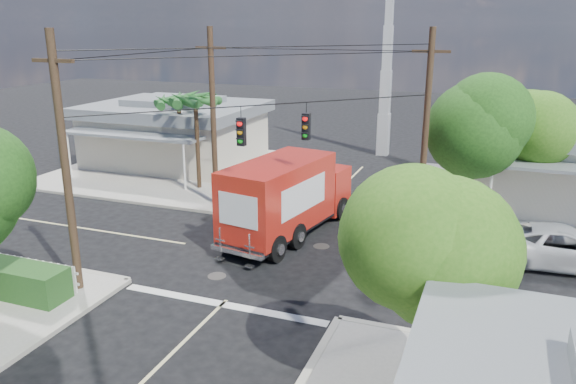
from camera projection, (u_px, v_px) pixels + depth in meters
The scene contains 16 objects.
ground at pixel (271, 257), 22.85m from camera, with size 120.00×120.00×0.00m, color black.
sidewalk_ne at pixel (546, 207), 28.89m from camera, with size 14.12×14.12×0.14m.
sidewalk_nw at pixel (179, 169), 36.26m from camera, with size 14.12×14.12×0.14m.
road_markings at pixel (256, 271), 21.53m from camera, with size 32.00×32.00×0.01m.
building_nw at pixel (176, 131), 37.44m from camera, with size 10.80×10.20×4.30m.
radio_tower at pixel (386, 76), 38.96m from camera, with size 0.80×0.80×17.00m.
tree_ne_front at pixel (476, 125), 25.09m from camera, with size 4.21×4.14×6.66m.
tree_ne_back at pixel (535, 133), 26.34m from camera, with size 3.77×3.66×5.82m.
tree_se at pixel (431, 255), 12.83m from camera, with size 3.67×3.54×5.62m.
palm_nw_front at pixel (195, 101), 30.66m from camera, with size 3.01×3.08×5.59m.
palm_nw_back at pixel (179, 103), 32.78m from camera, with size 3.01×3.08×5.19m.
utility_poles at pixel (249, 134), 23.48m from camera, with size 12.00×10.68×9.00m.
picket_fence at pixel (12, 267), 20.29m from camera, with size 5.94×0.06×1.00m.
vending_boxes at pixel (451, 213), 26.00m from camera, with size 1.90×0.50×1.10m.
delivery_truck at pixel (287, 197), 24.73m from camera, with size 3.83×8.45×3.53m.
parked_car at pixel (565, 247), 21.77m from camera, with size 2.64×5.72×1.59m, color silver.
Camera 1 is at (8.14, -19.50, 9.13)m, focal length 35.00 mm.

